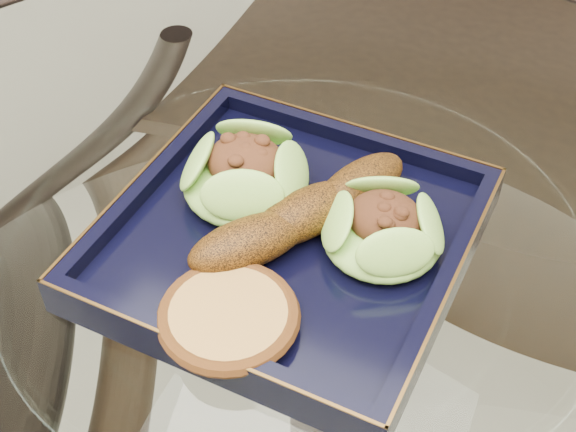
% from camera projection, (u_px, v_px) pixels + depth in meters
% --- Properties ---
extents(dining_table, '(1.13, 1.13, 0.77)m').
position_uv_depth(dining_table, '(297.00, 411.00, 0.73)').
color(dining_table, white).
rests_on(dining_table, ground).
extents(dining_chair, '(0.41, 0.41, 0.87)m').
position_uv_depth(dining_chair, '(390.00, 139.00, 1.18)').
color(dining_chair, black).
rests_on(dining_chair, ground).
extents(navy_plate, '(0.27, 0.27, 0.02)m').
position_uv_depth(navy_plate, '(288.00, 243.00, 0.64)').
color(navy_plate, black).
rests_on(navy_plate, dining_table).
extents(lettuce_wrap_left, '(0.11, 0.11, 0.04)m').
position_uv_depth(lettuce_wrap_left, '(245.00, 178.00, 0.65)').
color(lettuce_wrap_left, '#6C9E2D').
rests_on(lettuce_wrap_left, navy_plate).
extents(lettuce_wrap_right, '(0.10, 0.10, 0.03)m').
position_uv_depth(lettuce_wrap_right, '(383.00, 232.00, 0.61)').
color(lettuce_wrap_right, '#5BA530').
rests_on(lettuce_wrap_right, navy_plate).
extents(roasted_plantain, '(0.13, 0.19, 0.04)m').
position_uv_depth(roasted_plantain, '(305.00, 214.00, 0.62)').
color(roasted_plantain, '#582F09').
rests_on(roasted_plantain, navy_plate).
extents(crumb_patty, '(0.12, 0.12, 0.02)m').
position_uv_depth(crumb_patty, '(229.00, 319.00, 0.56)').
color(crumb_patty, gold).
rests_on(crumb_patty, navy_plate).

